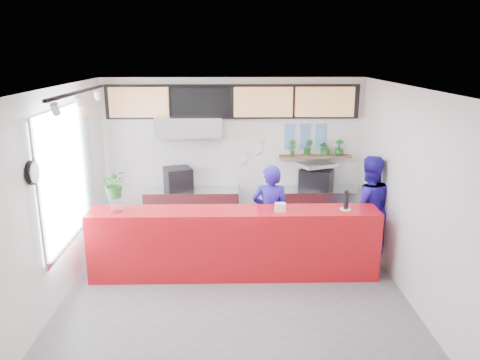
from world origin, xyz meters
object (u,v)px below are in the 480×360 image
(service_counter, at_px, (234,243))
(staff_center, at_px, (271,215))
(pepper_mill, at_px, (346,200))
(espresso_machine, at_px, (316,179))
(staff_right, at_px, (368,208))
(panini_oven, at_px, (178,179))

(service_counter, distance_m, staff_center, 0.84)
(service_counter, distance_m, pepper_mill, 1.87)
(espresso_machine, height_order, staff_right, staff_right)
(panini_oven, bearing_deg, staff_center, -58.77)
(service_counter, height_order, pepper_mill, pepper_mill)
(staff_right, bearing_deg, staff_center, 4.01)
(panini_oven, bearing_deg, service_counter, -80.10)
(service_counter, bearing_deg, panini_oven, 120.30)
(espresso_machine, bearing_deg, pepper_mill, -61.41)
(panini_oven, height_order, staff_right, staff_right)
(service_counter, distance_m, panini_oven, 2.16)
(service_counter, xyz_separation_m, pepper_mill, (1.73, -0.01, 0.71))
(espresso_machine, distance_m, staff_center, 1.66)
(panini_oven, bearing_deg, espresso_machine, -20.40)
(staff_right, bearing_deg, service_counter, 14.91)
(service_counter, relative_size, espresso_machine, 7.56)
(staff_right, distance_m, pepper_mill, 0.87)
(panini_oven, height_order, staff_center, staff_center)
(panini_oven, relative_size, espresso_machine, 0.80)
(staff_center, relative_size, pepper_mill, 5.83)
(espresso_machine, bearing_deg, panini_oven, -155.63)
(panini_oven, height_order, pepper_mill, pepper_mill)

